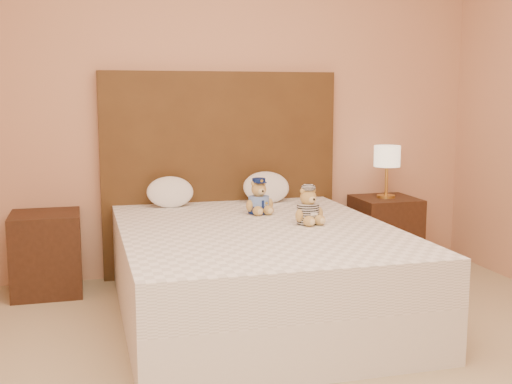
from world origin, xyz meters
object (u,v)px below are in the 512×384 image
(lamp, at_px, (387,159))
(teddy_prisoner, at_px, (308,205))
(pillow_left, at_px, (170,190))
(nightstand_left, at_px, (47,253))
(bed, at_px, (257,271))
(nightstand_right, at_px, (385,233))
(teddy_police, at_px, (259,196))
(pillow_right, at_px, (266,186))

(lamp, bearing_deg, teddy_prisoner, -139.23)
(lamp, xyz_separation_m, pillow_left, (-1.65, 0.03, -0.18))
(nightstand_left, bearing_deg, bed, -32.62)
(nightstand_right, distance_m, lamp, 0.57)
(pillow_left, bearing_deg, teddy_police, -38.28)
(teddy_prisoner, bearing_deg, pillow_right, 76.80)
(nightstand_right, relative_size, pillow_left, 1.67)
(lamp, bearing_deg, nightstand_right, 0.00)
(teddy_prisoner, bearing_deg, pillow_left, 116.51)
(teddy_police, bearing_deg, nightstand_right, 9.01)
(pillow_left, bearing_deg, pillow_right, 0.00)
(bed, xyz_separation_m, teddy_police, (0.13, 0.41, 0.39))
(nightstand_right, height_order, teddy_police, teddy_police)
(bed, distance_m, teddy_prisoner, 0.51)
(nightstand_left, relative_size, pillow_left, 1.67)
(pillow_right, bearing_deg, bed, -109.90)
(bed, distance_m, nightstand_right, 1.48)
(nightstand_left, xyz_separation_m, teddy_prisoner, (1.58, -0.80, 0.39))
(lamp, xyz_separation_m, pillow_right, (-0.95, 0.03, -0.18))
(bed, relative_size, lamp, 5.00)
(nightstand_left, distance_m, teddy_police, 1.48)
(lamp, height_order, pillow_left, lamp)
(nightstand_left, height_order, teddy_police, teddy_police)
(nightstand_right, bearing_deg, pillow_left, 178.96)
(teddy_police, xyz_separation_m, pillow_left, (-0.53, 0.42, -0.00))
(teddy_police, bearing_deg, teddy_prisoner, -73.92)
(nightstand_right, xyz_separation_m, lamp, (-0.00, 0.00, 0.57))
(bed, xyz_separation_m, nightstand_right, (1.25, 0.80, -0.00))
(bed, xyz_separation_m, lamp, (1.25, 0.80, 0.57))
(lamp, xyz_separation_m, teddy_prisoner, (-0.92, -0.80, -0.18))
(lamp, distance_m, teddy_police, 1.20)
(bed, distance_m, lamp, 1.59)
(teddy_police, distance_m, pillow_left, 0.68)
(nightstand_left, distance_m, pillow_right, 1.60)
(nightstand_right, relative_size, pillow_right, 1.58)
(lamp, distance_m, teddy_prisoner, 1.23)
(bed, relative_size, pillow_right, 5.75)
(teddy_police, distance_m, pillow_right, 0.45)
(teddy_police, xyz_separation_m, teddy_prisoner, (0.20, -0.41, -0.00))
(bed, relative_size, teddy_police, 8.51)
(teddy_police, xyz_separation_m, pillow_right, (0.17, 0.42, 0.01))
(nightstand_right, height_order, teddy_prisoner, teddy_prisoner)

